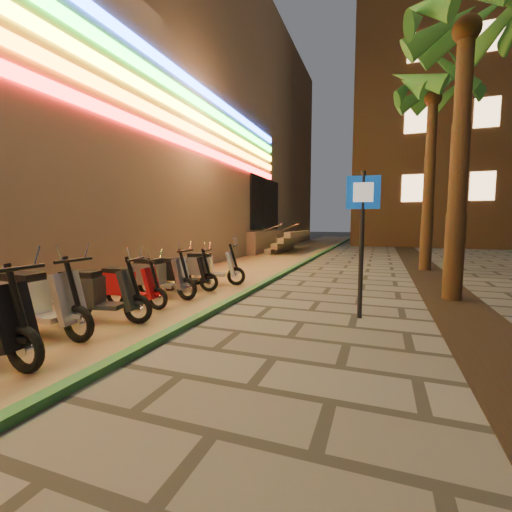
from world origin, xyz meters
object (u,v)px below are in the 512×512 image
at_px(scooter_10, 158,276).
at_px(scooter_11, 181,272).
at_px(scooter_8, 95,294).
at_px(scooter_9, 127,285).
at_px(pedestrian_sign, 362,224).
at_px(scooter_12, 208,267).
at_px(scooter_7, 35,301).

bearing_deg(scooter_10, scooter_11, 87.42).
bearing_deg(scooter_8, scooter_9, 88.90).
height_order(pedestrian_sign, scooter_11, pedestrian_sign).
bearing_deg(scooter_8, scooter_11, 79.99).
bearing_deg(scooter_12, scooter_11, -121.82).
bearing_deg(pedestrian_sign, scooter_7, -156.54).
bearing_deg(scooter_11, scooter_7, -104.02).
bearing_deg(scooter_9, scooter_12, 80.22).
bearing_deg(scooter_10, pedestrian_sign, 0.01).
bearing_deg(scooter_10, scooter_7, -89.54).
bearing_deg(scooter_11, scooter_8, -99.36).
relative_size(pedestrian_sign, scooter_7, 1.48).
relative_size(pedestrian_sign, scooter_9, 1.78).
bearing_deg(scooter_7, pedestrian_sign, 30.48).
bearing_deg(pedestrian_sign, scooter_8, -164.17).
xyz_separation_m(scooter_7, scooter_12, (0.44, 4.70, -0.05)).
bearing_deg(scooter_9, scooter_11, 84.64).
relative_size(scooter_7, scooter_9, 1.20).
relative_size(pedestrian_sign, scooter_12, 1.62).
distance_m(scooter_9, scooter_11, 1.82).
xyz_separation_m(scooter_11, scooter_12, (0.27, 0.96, 0.03)).
relative_size(scooter_8, scooter_10, 1.01).
bearing_deg(scooter_12, pedestrian_sign, -41.96).
height_order(scooter_7, scooter_11, scooter_7).
distance_m(scooter_8, scooter_11, 2.86).
relative_size(scooter_10, scooter_11, 1.06).
xyz_separation_m(scooter_8, scooter_11, (-0.10, 2.86, -0.03)).
xyz_separation_m(scooter_7, scooter_9, (0.07, 1.92, -0.09)).
distance_m(scooter_8, scooter_12, 3.82).
bearing_deg(scooter_7, scooter_8, 72.49).
bearing_deg(scooter_7, scooter_11, 87.03).
relative_size(pedestrian_sign, scooter_8, 1.59).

